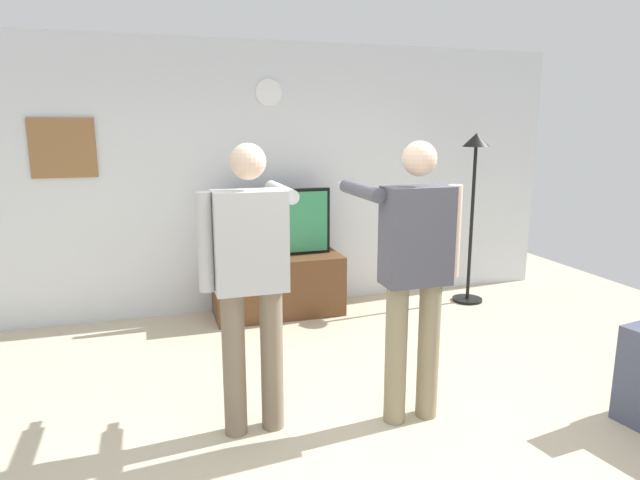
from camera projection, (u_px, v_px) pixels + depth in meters
ground_plane at (382, 459)px, 3.16m from camera, size 8.40×8.40×0.00m
back_wall at (269, 178)px, 5.64m from camera, size 6.40×0.10×2.70m
tv_stand at (278, 286)px, 5.53m from camera, size 1.28×0.57×0.60m
television at (276, 223)px, 5.44m from camera, size 1.10×0.07×0.67m
wall_clock at (269, 93)px, 5.41m from camera, size 0.26×0.03×0.26m
framed_picture at (63, 148)px, 4.96m from camera, size 0.56×0.04×0.54m
floor_lamp at (474, 183)px, 5.74m from camera, size 0.32×0.32×1.81m
person_standing_nearer_lamp at (250, 273)px, 3.27m from camera, size 0.61×0.78×1.79m
person_standing_nearer_couch at (414, 266)px, 3.41m from camera, size 0.60×0.78×1.80m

